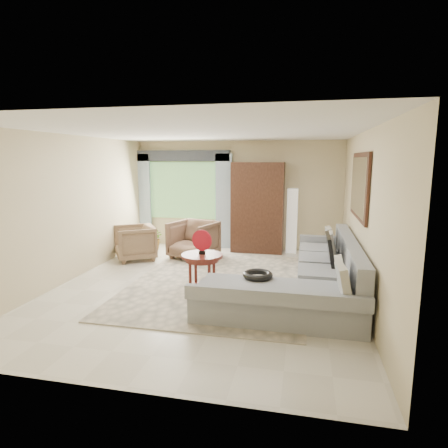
% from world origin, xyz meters
% --- Properties ---
extents(ground, '(6.00, 6.00, 0.00)m').
position_xyz_m(ground, '(0.00, 0.00, 0.00)').
color(ground, silver).
rests_on(ground, ground).
extents(area_rug, '(3.01, 4.01, 0.02)m').
position_xyz_m(area_rug, '(0.19, 0.25, 0.01)').
color(area_rug, beige).
rests_on(area_rug, ground).
extents(sectional_sofa, '(2.30, 3.46, 0.90)m').
position_xyz_m(sectional_sofa, '(1.78, -0.18, 0.28)').
color(sectional_sofa, gray).
rests_on(sectional_sofa, ground).
extents(tv_screen, '(0.14, 0.74, 0.48)m').
position_xyz_m(tv_screen, '(2.05, 0.21, 0.72)').
color(tv_screen, black).
rests_on(tv_screen, sectional_sofa).
extents(garden_hose, '(0.43, 0.43, 0.09)m').
position_xyz_m(garden_hose, '(1.00, -0.85, 0.55)').
color(garden_hose, black).
rests_on(garden_hose, sectional_sofa).
extents(coffee_table, '(0.67, 0.67, 0.67)m').
position_xyz_m(coffee_table, '(0.04, -0.34, 0.35)').
color(coffee_table, '#511B15').
rests_on(coffee_table, ground).
extents(red_disc, '(0.34, 0.09, 0.34)m').
position_xyz_m(red_disc, '(0.04, -0.34, 0.90)').
color(red_disc, '#AE1120').
rests_on(red_disc, coffee_table).
extents(armchair_left, '(1.13, 1.13, 0.75)m').
position_xyz_m(armchair_left, '(-1.96, 1.41, 0.38)').
color(armchair_left, '#8C6A4C').
rests_on(armchair_left, ground).
extents(armchair_right, '(1.12, 1.14, 0.83)m').
position_xyz_m(armchair_right, '(-0.75, 1.78, 0.42)').
color(armchair_right, brown).
rests_on(armchair_right, ground).
extents(potted_plant, '(0.64, 0.59, 0.60)m').
position_xyz_m(potted_plant, '(-1.89, 2.27, 0.30)').
color(potted_plant, '#999999').
rests_on(potted_plant, ground).
extents(armoire, '(1.20, 0.55, 2.10)m').
position_xyz_m(armoire, '(0.55, 2.72, 1.05)').
color(armoire, black).
rests_on(armoire, ground).
extents(floor_lamp, '(0.24, 0.24, 1.50)m').
position_xyz_m(floor_lamp, '(1.35, 2.78, 0.75)').
color(floor_lamp, silver).
rests_on(floor_lamp, ground).
extents(window, '(1.80, 0.04, 1.40)m').
position_xyz_m(window, '(-1.35, 2.97, 1.40)').
color(window, '#669E59').
rests_on(window, wall_back).
extents(curtain_left, '(0.40, 0.08, 2.30)m').
position_xyz_m(curtain_left, '(-2.40, 2.88, 1.15)').
color(curtain_left, '#9EB7CC').
rests_on(curtain_left, ground).
extents(curtain_right, '(0.40, 0.08, 2.30)m').
position_xyz_m(curtain_right, '(-0.30, 2.88, 1.15)').
color(curtain_right, '#9EB7CC').
rests_on(curtain_right, ground).
extents(valance, '(2.40, 0.12, 0.26)m').
position_xyz_m(valance, '(-1.35, 2.90, 2.25)').
color(valance, '#1E232D').
rests_on(valance, wall_back).
extents(wall_mirror, '(0.05, 1.70, 1.05)m').
position_xyz_m(wall_mirror, '(2.46, 0.35, 1.75)').
color(wall_mirror, black).
rests_on(wall_mirror, wall_right).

